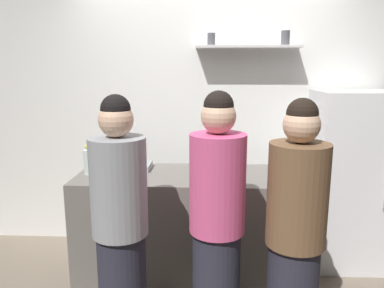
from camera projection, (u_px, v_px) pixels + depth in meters
back_wall_assembly at (209, 114)px, 3.65m from camera, size 4.80×0.32×2.60m
refrigerator at (349, 179)px, 3.31m from camera, size 0.65×0.64×1.56m
counter at (192, 226)px, 3.10m from camera, size 1.87×0.69×0.90m
baking_pan at (130, 166)px, 3.16m from camera, size 0.34×0.24×0.05m
utensil_holder at (230, 174)px, 2.79m from camera, size 0.12×0.12×0.22m
wine_bottle_dark_glass at (304, 169)px, 2.74m from camera, size 0.07×0.07×0.31m
wine_bottle_green_glass at (212, 162)px, 2.91m from camera, size 0.08×0.08×0.31m
wine_bottle_amber_glass at (196, 159)px, 2.96m from camera, size 0.07×0.07×0.33m
wine_bottle_pale_glass at (287, 154)px, 3.23m from camera, size 0.06×0.06×0.29m
water_bottle_plastic at (89, 161)px, 2.99m from camera, size 0.09×0.09×0.24m
person_brown_jacket at (294, 238)px, 2.15m from camera, size 0.34×0.34×1.59m
person_grey_hoodie at (120, 228)px, 2.27m from camera, size 0.34×0.34×1.60m
person_pink_top at (216, 225)px, 2.28m from camera, size 0.34×0.34×1.62m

